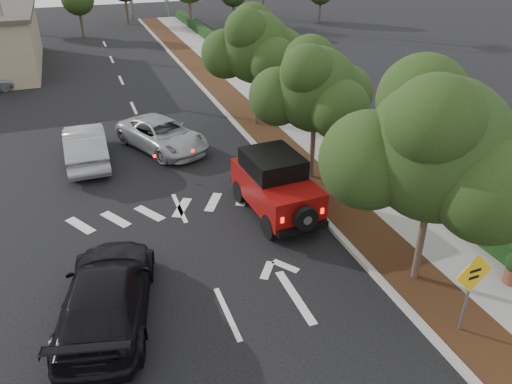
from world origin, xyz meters
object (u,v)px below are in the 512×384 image
red_jeep (274,183)px  silver_suv_ahead (162,135)px  black_suv_oncoming (107,295)px  speed_hump_sign (471,283)px

red_jeep → silver_suv_ahead: (-2.69, 7.01, -0.44)m
black_suv_oncoming → speed_hump_sign: bearing=169.5°
red_jeep → speed_hump_sign: (2.19, -7.37, 0.49)m
red_jeep → speed_hump_sign: size_ratio=1.89×
silver_suv_ahead → speed_hump_sign: bearing=-95.7°
silver_suv_ahead → black_suv_oncoming: 11.28m
black_suv_oncoming → red_jeep: bearing=-135.8°
silver_suv_ahead → speed_hump_sign: size_ratio=2.13×
red_jeep → black_suv_oncoming: red_jeep is taller
speed_hump_sign → red_jeep: bearing=104.2°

